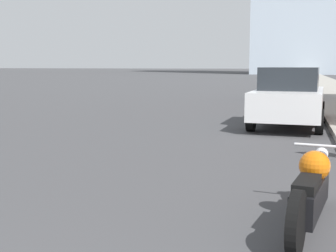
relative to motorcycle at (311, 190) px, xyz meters
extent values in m
cube|color=#9E998E|center=(2.44, 35.25, -0.32)|extent=(3.39, 240.00, 0.15)
cylinder|color=black|center=(0.14, 0.80, -0.08)|extent=(0.20, 0.63, 0.62)
cylinder|color=black|center=(-0.16, -0.90, -0.08)|extent=(0.20, 0.63, 0.62)
cube|color=black|center=(-0.01, -0.05, -0.06)|extent=(0.46, 1.34, 0.32)
sphere|color=orange|center=(0.04, 0.21, 0.23)|extent=(0.34, 0.34, 0.34)
cube|color=black|center=(-0.06, -0.32, 0.15)|extent=(0.32, 0.63, 0.10)
sphere|color=silver|center=(0.14, 0.83, 0.25)|extent=(0.16, 0.16, 0.16)
cylinder|color=silver|center=(0.12, 0.71, 0.37)|extent=(0.62, 0.14, 0.04)
cube|color=silver|center=(-0.32, 8.38, 0.29)|extent=(2.06, 4.33, 0.73)
cube|color=#23282D|center=(-0.32, 8.38, 0.96)|extent=(1.65, 2.12, 0.62)
cylinder|color=black|center=(-1.08, 9.74, -0.07)|extent=(0.24, 0.65, 0.64)
cylinder|color=black|center=(0.62, 9.63, -0.07)|extent=(0.24, 0.65, 0.64)
cylinder|color=black|center=(-1.25, 7.13, -0.07)|extent=(0.24, 0.65, 0.64)
cylinder|color=black|center=(0.45, 7.02, -0.07)|extent=(0.24, 0.65, 0.64)
cube|color=#1E3899|center=(-0.40, 19.01, 0.24)|extent=(2.16, 4.01, 0.64)
cube|color=#23282D|center=(-0.40, 19.01, 0.86)|extent=(1.73, 1.98, 0.61)
cylinder|color=black|center=(-1.37, 20.15, -0.08)|extent=(0.24, 0.63, 0.62)
cylinder|color=black|center=(0.40, 20.28, -0.08)|extent=(0.24, 0.63, 0.62)
cylinder|color=black|center=(-1.20, 17.75, -0.08)|extent=(0.24, 0.63, 0.62)
cylinder|color=black|center=(0.58, 17.88, -0.08)|extent=(0.24, 0.63, 0.62)
camera|label=1|loc=(-0.23, -5.13, 1.34)|focal=50.00mm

